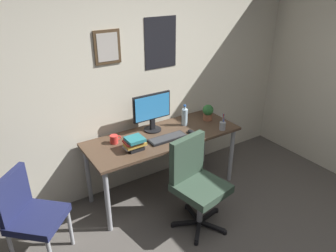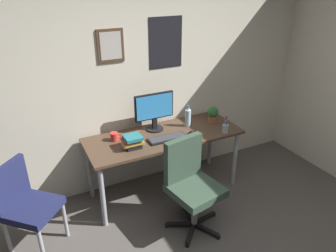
{
  "view_description": "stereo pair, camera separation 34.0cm",
  "coord_description": "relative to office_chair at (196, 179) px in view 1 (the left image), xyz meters",
  "views": [
    {
      "loc": [
        -1.62,
        -0.94,
        2.37
      ],
      "look_at": [
        0.04,
        1.64,
        0.9
      ],
      "focal_mm": 34.22,
      "sensor_mm": 36.0,
      "label": 1
    },
    {
      "loc": [
        -1.33,
        -1.11,
        2.37
      ],
      "look_at": [
        0.04,
        1.64,
        0.9
      ],
      "focal_mm": 34.22,
      "sensor_mm": 36.0,
      "label": 2
    }
  ],
  "objects": [
    {
      "name": "potted_plant",
      "position": [
        0.68,
        0.68,
        0.32
      ],
      "size": [
        0.13,
        0.13,
        0.2
      ],
      "color": "brown",
      "rests_on": "desk"
    },
    {
      "name": "book_stack_left",
      "position": [
        -0.4,
        0.51,
        0.29
      ],
      "size": [
        0.22,
        0.17,
        0.13
      ],
      "color": "black",
      "rests_on": "desk"
    },
    {
      "name": "desk",
      "position": [
        0.01,
        0.62,
        0.14
      ],
      "size": [
        1.74,
        0.66,
        0.75
      ],
      "color": "#4C3828",
      "rests_on": "ground_plane"
    },
    {
      "name": "pen_cup",
      "position": [
        0.65,
        0.37,
        0.27
      ],
      "size": [
        0.07,
        0.07,
        0.2
      ],
      "color": "#9EA0A5",
      "rests_on": "desk"
    },
    {
      "name": "computer_mouse",
      "position": [
        0.3,
        0.49,
        0.24
      ],
      "size": [
        0.06,
        0.11,
        0.04
      ],
      "color": "black",
      "rests_on": "desk"
    },
    {
      "name": "office_chair",
      "position": [
        0.0,
        0.0,
        0.0
      ],
      "size": [
        0.57,
        0.57,
        0.95
      ],
      "color": "#334738",
      "rests_on": "ground_plane"
    },
    {
      "name": "monitor",
      "position": [
        -0.02,
        0.8,
        0.46
      ],
      "size": [
        0.46,
        0.2,
        0.43
      ],
      "color": "black",
      "rests_on": "desk"
    },
    {
      "name": "side_chair",
      "position": [
        -1.48,
        0.41,
        -0.03
      ],
      "size": [
        0.59,
        0.59,
        0.88
      ],
      "color": "#1E234C",
      "rests_on": "ground_plane"
    },
    {
      "name": "keyboard",
      "position": [
        0.0,
        0.51,
        0.23
      ],
      "size": [
        0.43,
        0.15,
        0.03
      ],
      "color": "black",
      "rests_on": "desk"
    },
    {
      "name": "water_bottle",
      "position": [
        0.36,
        0.71,
        0.32
      ],
      "size": [
        0.07,
        0.07,
        0.25
      ],
      "color": "silver",
      "rests_on": "desk"
    },
    {
      "name": "wall_back",
      "position": [
        -0.02,
        1.03,
        0.77
      ],
      "size": [
        4.4,
        0.1,
        2.6
      ],
      "color": "beige",
      "rests_on": "ground_plane"
    },
    {
      "name": "coffee_mug_near",
      "position": [
        -0.52,
        0.74,
        0.26
      ],
      "size": [
        0.12,
        0.08,
        0.09
      ],
      "color": "red",
      "rests_on": "desk"
    }
  ]
}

